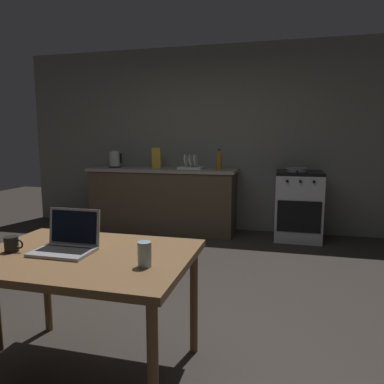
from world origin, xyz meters
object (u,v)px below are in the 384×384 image
Objects in this scene: dining_table at (85,266)px; laptop at (67,243)px; dish_rack at (191,166)px; bottle at (219,160)px; stove_oven at (298,205)px; coffee_mug at (12,244)px; electric_kettle at (115,159)px; cereal_box at (157,158)px; drinking_glass at (145,254)px; frying_pan at (297,170)px.

dining_table is 0.16m from laptop.
laptop is at bearing -87.94° from dish_rack.
bottle reaches higher than dish_rack.
stove_oven is 2.70× the size of dish_rack.
dining_table is 3.28m from dish_rack.
electric_kettle is at bearing 106.73° from coffee_mug.
electric_kettle is (-1.29, 3.25, 0.27)m from laptop.
electric_kettle is 0.74× the size of dish_rack.
cereal_box reaches higher than coffee_mug.
stove_oven is at bearing -0.64° from cereal_box.
stove_oven is 3.54m from laptop.
laptop is at bearing -112.98° from stove_oven.
stove_oven is at bearing 68.78° from dining_table.
stove_oven is 1.58m from dish_rack.
dining_table is at bearing -85.97° from dish_rack.
dining_table is 9.49× the size of drinking_glass.
cereal_box reaches higher than stove_oven.
cereal_box is 0.53m from dish_rack.
bottle is 0.94m from cereal_box.
drinking_glass is (1.80, -3.36, -0.25)m from electric_kettle.
cereal_box is (-0.75, 3.28, 0.41)m from dining_table.
dining_table is 3.57m from electric_kettle.
frying_pan is at bearing 1.24° from bottle.
dining_table is 3.39m from cereal_box.
stove_oven reaches higher than dining_table.
drinking_glass is at bearing -103.86° from frying_pan.
drinking_glass is 0.42× the size of cereal_box.
cereal_box is 0.87× the size of dish_rack.
frying_pan is 3.60× the size of drinking_glass.
electric_kettle reaches higher than coffee_mug.
electric_kettle is at bearing 118.20° from drinking_glass.
cereal_box is at bearing 178.62° from frying_pan.
bottle is at bearing -177.47° from stove_oven.
cereal_box is at bearing 107.86° from laptop.
electric_kettle is 2.03× the size of drinking_glass.
coffee_mug is 0.34× the size of dish_rack.
bottle is (0.19, 3.21, 0.40)m from dining_table.
electric_kettle reaches higher than dish_rack.
stove_oven is 1.23m from bottle.
electric_kettle is at bearing 118.50° from laptop.
dining_table is 4.00× the size of cereal_box.
frying_pan is (-0.04, -0.03, 0.48)m from stove_oven.
laptop reaches higher than stove_oven.
electric_kettle is 1.18m from dish_rack.
stove_oven is 3.18× the size of bottle.
dining_table is at bearing 164.80° from drinking_glass.
dining_table is 2.64× the size of frying_pan.
bottle reaches higher than frying_pan.
cereal_box is (-0.94, 0.07, 0.01)m from bottle.
electric_kettle is (-1.41, 3.26, 0.39)m from dining_table.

